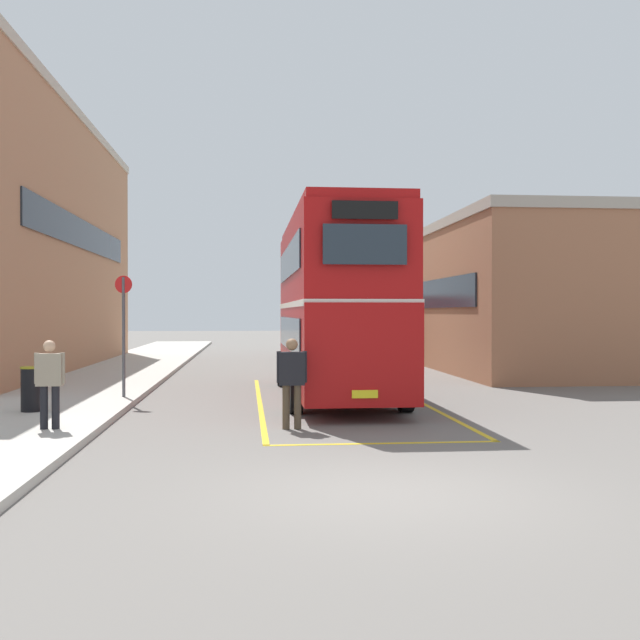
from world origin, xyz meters
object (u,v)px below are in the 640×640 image
at_px(pedestrian_boarding, 292,376).
at_px(litter_bin, 31,389).
at_px(pedestrian_waiting_near, 50,378).
at_px(bus_stop_sign, 124,325).
at_px(single_deck_bus, 355,325).
at_px(double_decker_bus, 334,303).

xyz_separation_m(pedestrian_boarding, litter_bin, (-5.45, 2.04, -0.40)).
bearing_deg(litter_bin, pedestrian_boarding, -20.53).
bearing_deg(pedestrian_waiting_near, litter_bin, 112.61).
relative_size(litter_bin, bus_stop_sign, 0.32).
bearing_deg(single_deck_bus, pedestrian_boarding, -101.09).
height_order(litter_bin, bus_stop_sign, bus_stop_sign).
distance_m(double_decker_bus, pedestrian_boarding, 5.75).
relative_size(pedestrian_waiting_near, litter_bin, 1.68).
xyz_separation_m(pedestrian_boarding, pedestrian_waiting_near, (-4.41, -0.45, 0.04)).
xyz_separation_m(single_deck_bus, bus_stop_sign, (-8.42, -18.13, 0.30)).
height_order(single_deck_bus, pedestrian_boarding, single_deck_bus).
height_order(double_decker_bus, litter_bin, double_decker_bus).
xyz_separation_m(pedestrian_waiting_near, bus_stop_sign, (0.46, 5.12, 0.88)).
relative_size(pedestrian_boarding, bus_stop_sign, 0.58).
xyz_separation_m(pedestrian_waiting_near, litter_bin, (-1.04, 2.49, -0.44)).
bearing_deg(single_deck_bus, double_decker_bus, -99.85).
bearing_deg(pedestrian_boarding, single_deck_bus, 78.91).
distance_m(litter_bin, bus_stop_sign, 3.30).
distance_m(single_deck_bus, pedestrian_waiting_near, 24.90).
xyz_separation_m(double_decker_bus, litter_bin, (-6.89, -3.33, -1.89)).
xyz_separation_m(litter_bin, bus_stop_sign, (1.50, 2.63, 1.32)).
relative_size(double_decker_bus, litter_bin, 10.68).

